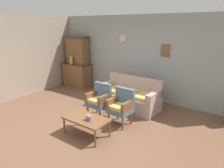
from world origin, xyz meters
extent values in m
plane|color=brown|center=(0.00, 0.00, 0.00)|extent=(7.68, 7.68, 0.00)
cube|color=#939E99|center=(0.00, 2.63, 1.35)|extent=(6.40, 0.06, 2.70)
cube|color=brown|center=(0.90, 2.58, 1.65)|extent=(0.28, 0.02, 0.36)
cylinder|color=beige|center=(-0.60, 2.58, 1.95)|extent=(0.26, 0.03, 0.26)
cube|color=gray|center=(-3.23, 0.00, 1.35)|extent=(0.06, 5.20, 2.70)
cube|color=brown|center=(-2.53, 2.25, 0.45)|extent=(1.10, 0.52, 0.90)
cube|color=#462D1B|center=(-2.53, 2.25, 0.92)|extent=(1.16, 0.55, 0.03)
cube|color=brown|center=(-2.53, 2.33, 1.41)|extent=(0.90, 0.36, 0.95)
cube|color=#462D1B|center=(-2.53, 2.33, 1.92)|extent=(0.99, 0.38, 0.08)
cylinder|color=tan|center=(-2.61, 2.07, 1.08)|extent=(0.12, 0.12, 0.29)
cube|color=tan|center=(0.26, 1.61, 0.21)|extent=(1.81, 0.85, 0.42)
cube|color=tan|center=(0.27, 1.93, 0.66)|extent=(1.79, 0.21, 0.48)
cube|color=tan|center=(1.08, 1.59, 0.54)|extent=(0.18, 0.80, 0.24)
cube|color=tan|center=(-0.55, 1.64, 0.54)|extent=(0.18, 0.80, 0.24)
cube|color=tan|center=(0.78, 1.56, 0.47)|extent=(0.48, 0.57, 0.10)
cube|color=tan|center=(0.26, 1.57, 0.47)|extent=(0.48, 0.57, 0.10)
cube|color=tan|center=(-0.25, 1.59, 0.47)|extent=(0.48, 0.57, 0.10)
cube|color=slate|center=(-0.08, 0.61, 0.38)|extent=(0.53, 0.49, 0.12)
cube|color=tan|center=(-0.08, 0.59, 0.47)|extent=(0.45, 0.42, 0.10)
cube|color=slate|center=(-0.08, 0.81, 0.67)|extent=(0.52, 0.11, 0.46)
cube|color=brown|center=(0.14, 0.60, 0.55)|extent=(0.09, 0.48, 0.22)
cube|color=brown|center=(-0.30, 0.61, 0.55)|extent=(0.09, 0.48, 0.22)
cylinder|color=brown|center=(0.12, 0.41, 0.16)|extent=(0.04, 0.04, 0.32)
cylinder|color=brown|center=(-0.30, 0.42, 0.16)|extent=(0.04, 0.04, 0.32)
cylinder|color=brown|center=(0.13, 0.79, 0.16)|extent=(0.04, 0.04, 0.32)
cylinder|color=brown|center=(-0.29, 0.80, 0.16)|extent=(0.04, 0.04, 0.32)
cube|color=slate|center=(0.63, 0.58, 0.38)|extent=(0.53, 0.50, 0.12)
cube|color=tan|center=(0.63, 0.56, 0.47)|extent=(0.45, 0.42, 0.10)
cube|color=slate|center=(0.64, 0.78, 0.67)|extent=(0.52, 0.12, 0.46)
cube|color=brown|center=(0.85, 0.58, 0.55)|extent=(0.09, 0.48, 0.22)
cube|color=brown|center=(0.41, 0.59, 0.55)|extent=(0.09, 0.48, 0.22)
cylinder|color=brown|center=(0.84, 0.39, 0.16)|extent=(0.04, 0.04, 0.32)
cylinder|color=brown|center=(0.42, 0.40, 0.16)|extent=(0.04, 0.04, 0.32)
cylinder|color=brown|center=(0.85, 0.77, 0.16)|extent=(0.04, 0.04, 0.32)
cylinder|color=brown|center=(0.43, 0.78, 0.16)|extent=(0.04, 0.04, 0.32)
cube|color=brown|center=(0.30, -0.27, 0.40)|extent=(1.00, 0.56, 0.04)
cylinder|color=brown|center=(-0.16, -0.03, 0.19)|extent=(0.04, 0.04, 0.38)
cylinder|color=brown|center=(0.76, -0.03, 0.19)|extent=(0.04, 0.04, 0.38)
cylinder|color=brown|center=(-0.16, -0.51, 0.19)|extent=(0.04, 0.04, 0.38)
cylinder|color=brown|center=(0.76, -0.51, 0.19)|extent=(0.04, 0.04, 0.38)
cube|color=#7F7AA8|center=(0.42, -0.30, 0.43)|extent=(0.14, 0.09, 0.03)
cube|color=#C07B98|center=(0.41, -0.30, 0.46)|extent=(0.11, 0.07, 0.02)
cube|color=olive|center=(0.42, -0.31, 0.48)|extent=(0.11, 0.08, 0.03)
cube|color=pink|center=(0.42, -0.33, 0.50)|extent=(0.10, 0.08, 0.02)
cube|color=#B76464|center=(0.43, -0.32, 0.52)|extent=(0.15, 0.08, 0.02)
camera|label=1|loc=(3.10, -3.18, 2.40)|focal=32.04mm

